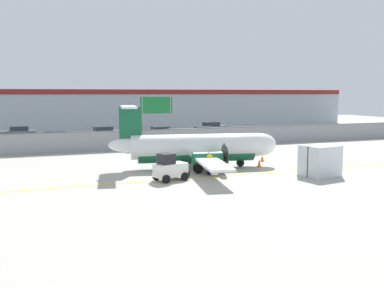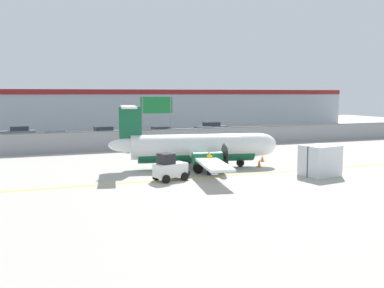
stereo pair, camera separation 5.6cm
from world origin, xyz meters
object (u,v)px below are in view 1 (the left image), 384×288
parked_car_0 (18,133)px  parked_car_4 (203,133)px  cargo_container (320,161)px  parked_car_5 (212,128)px  traffic_cone_near_left (262,158)px  baggage_tug (170,168)px  ground_crew_worker (209,162)px  parked_car_1 (54,138)px  commuter_airplane (199,148)px  parked_car_2 (104,133)px  highway_sign (156,109)px  parked_car_3 (160,133)px  traffic_cone_near_right (259,163)px

parked_car_0 → parked_car_4: bearing=154.6°
cargo_container → parked_car_5: cargo_container is taller
cargo_container → traffic_cone_near_left: cargo_container is taller
baggage_tug → cargo_container: size_ratio=0.94×
parked_car_0 → traffic_cone_near_left: bearing=124.8°
traffic_cone_near_left → parked_car_0: (-20.40, 26.37, 0.58)m
ground_crew_worker → parked_car_5: same height
cargo_container → parked_car_1: size_ratio=0.63×
commuter_airplane → parked_car_2: bearing=109.1°
traffic_cone_near_left → highway_sign: highway_sign is taller
parked_car_3 → parked_car_5: size_ratio=1.03×
parked_car_3 → highway_sign: 7.86m
traffic_cone_near_right → parked_car_3: size_ratio=0.15×
parked_car_2 → parked_car_5: bearing=5.6°
traffic_cone_near_left → traffic_cone_near_right: size_ratio=1.00×
traffic_cone_near_right → parked_car_2: size_ratio=0.15×
commuter_airplane → cargo_container: commuter_airplane is taller
parked_car_1 → ground_crew_worker: bearing=117.8°
parked_car_1 → parked_car_2: size_ratio=0.99×
parked_car_3 → cargo_container: bearing=91.3°
cargo_container → parked_car_4: cargo_container is taller
parked_car_0 → parked_car_5: same height
baggage_tug → parked_car_4: size_ratio=0.59×
commuter_airplane → parked_car_2: commuter_airplane is taller
baggage_tug → parked_car_3: bearing=58.7°
parked_car_1 → traffic_cone_near_left: bearing=137.1°
ground_crew_worker → parked_car_2: (-3.40, 26.34, -0.06)m
ground_crew_worker → parked_car_2: size_ratio=0.39×
baggage_tug → traffic_cone_near_left: (10.00, 5.10, -0.54)m
cargo_container → traffic_cone_near_left: 7.32m
parked_car_4 → parked_car_1: bearing=5.1°
cargo_container → parked_car_2: 31.27m
baggage_tug → traffic_cone_near_left: bearing=10.4°
ground_crew_worker → parked_car_0: bearing=85.9°
baggage_tug → parked_car_4: baggage_tug is taller
cargo_container → parked_car_5: (5.39, 32.33, -0.21)m
commuter_airplane → cargo_container: (6.86, -6.06, -0.50)m
parked_car_5 → ground_crew_worker: bearing=-115.0°
parked_car_0 → highway_sign: 20.14m
parked_car_0 → parked_car_4: same height
traffic_cone_near_right → parked_car_5: bearing=74.6°
commuter_airplane → parked_car_5: (12.25, 26.27, -0.71)m
highway_sign → parked_car_2: bearing=114.5°
parked_car_1 → parked_car_5: (22.34, 7.74, 0.00)m
parked_car_3 → parked_car_0: bearing=-29.4°
traffic_cone_near_right → parked_car_2: bearing=109.0°
baggage_tug → traffic_cone_near_right: bearing=0.8°
commuter_airplane → parked_car_5: commuter_airplane is taller
traffic_cone_near_left → traffic_cone_near_right: bearing=-124.2°
commuter_airplane → parked_car_5: size_ratio=3.78×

